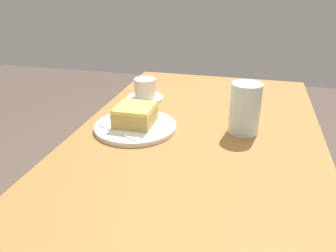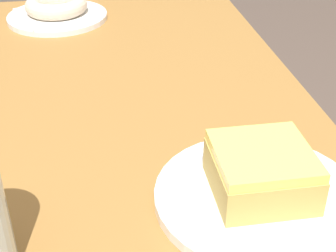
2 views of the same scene
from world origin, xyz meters
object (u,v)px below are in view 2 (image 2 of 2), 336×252
at_px(donut_glazed_square, 261,171).
at_px(donut_sugar_ring, 56,5).
at_px(plate_sugar_ring, 58,17).
at_px(plate_glazed_square, 258,197).

bearing_deg(donut_glazed_square, donut_sugar_ring, -159.68).
distance_m(donut_glazed_square, plate_sugar_ring, 0.63).
bearing_deg(donut_glazed_square, plate_sugar_ring, -159.68).
bearing_deg(plate_glazed_square, donut_glazed_square, 180.00).
height_order(plate_glazed_square, donut_glazed_square, donut_glazed_square).
distance_m(plate_glazed_square, plate_sugar_ring, 0.63).
distance_m(plate_glazed_square, donut_glazed_square, 0.03).
bearing_deg(plate_sugar_ring, donut_glazed_square, 20.32).
relative_size(plate_glazed_square, donut_glazed_square, 2.23).
bearing_deg(donut_sugar_ring, plate_sugar_ring, -90.00).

